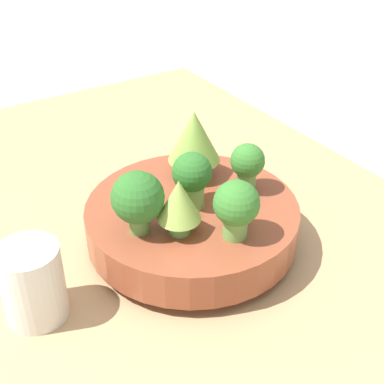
% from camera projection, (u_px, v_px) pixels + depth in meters
% --- Properties ---
extents(ground_plane, '(6.00, 6.00, 0.00)m').
position_uv_depth(ground_plane, '(184.00, 249.00, 0.74)').
color(ground_plane, beige).
extents(table, '(1.06, 0.66, 0.04)m').
position_uv_depth(table, '(184.00, 239.00, 0.73)').
color(table, tan).
rests_on(table, ground_plane).
extents(bowl, '(0.27, 0.27, 0.06)m').
position_uv_depth(bowl, '(192.00, 222.00, 0.68)').
color(bowl, brown).
rests_on(bowl, table).
extents(romanesco_piece_far, '(0.05, 0.05, 0.07)m').
position_uv_depth(romanesco_piece_far, '(179.00, 202.00, 0.60)').
color(romanesco_piece_far, '#6BA34C').
rests_on(romanesco_piece_far, bowl).
extents(romanesco_piece_near, '(0.07, 0.07, 0.09)m').
position_uv_depth(romanesco_piece_near, '(194.00, 137.00, 0.69)').
color(romanesco_piece_near, '#609347').
rests_on(romanesco_piece_near, bowl).
extents(broccoli_floret_back, '(0.06, 0.06, 0.08)m').
position_uv_depth(broccoli_floret_back, '(138.00, 199.00, 0.60)').
color(broccoli_floret_back, '#609347').
rests_on(broccoli_floret_back, bowl).
extents(broccoli_floret_front, '(0.04, 0.04, 0.07)m').
position_uv_depth(broccoli_floret_front, '(247.00, 164.00, 0.67)').
color(broccoli_floret_front, '#609347').
rests_on(broccoli_floret_front, bowl).
extents(broccoli_floret_center, '(0.05, 0.05, 0.07)m').
position_uv_depth(broccoli_floret_center, '(192.00, 177.00, 0.64)').
color(broccoli_floret_center, '#7AB256').
rests_on(broccoli_floret_center, bowl).
extents(broccoli_floret_left, '(0.05, 0.05, 0.07)m').
position_uv_depth(broccoli_floret_left, '(240.00, 205.00, 0.59)').
color(broccoli_floret_left, '#6BA34C').
rests_on(broccoli_floret_left, bowl).
extents(cup, '(0.07, 0.07, 0.09)m').
position_uv_depth(cup, '(33.00, 283.00, 0.57)').
color(cup, silver).
rests_on(cup, table).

